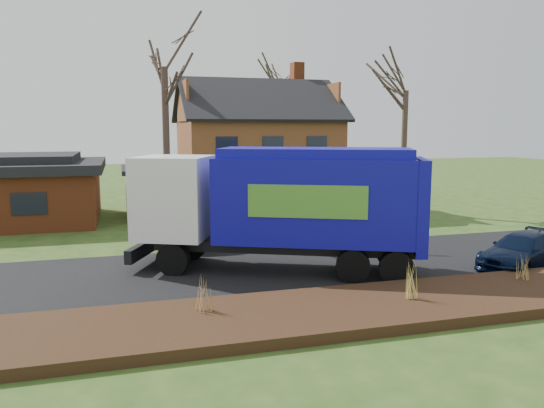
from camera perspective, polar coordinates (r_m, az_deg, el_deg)
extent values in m
plane|color=#294517|center=(19.91, 2.71, -6.71)|extent=(120.00, 120.00, 0.00)
cube|color=black|center=(19.91, 2.71, -6.68)|extent=(80.00, 7.00, 0.02)
cube|color=black|center=(15.16, 9.25, -11.05)|extent=(80.00, 3.50, 0.30)
cube|color=beige|center=(33.45, -1.69, 1.74)|extent=(9.00, 7.50, 2.70)
cube|color=brown|center=(33.25, -1.71, 6.45)|extent=(9.00, 7.50, 2.80)
cube|color=#974321|center=(35.21, 2.72, 13.65)|extent=(0.70, 0.90, 1.60)
cube|color=beige|center=(32.01, -12.29, 1.17)|extent=(3.50, 5.50, 2.60)
cube|color=black|center=(31.87, -12.37, 3.70)|extent=(3.90, 5.90, 0.24)
cube|color=#974321|center=(31.97, -26.32, 0.68)|extent=(9.00, 7.50, 2.80)
cube|color=black|center=(31.82, -26.50, 3.62)|extent=(9.80, 8.20, 0.50)
cube|color=black|center=(31.80, -26.56, 4.43)|extent=(7.00, 6.00, 0.40)
cylinder|color=black|center=(18.93, -10.59, -5.86)|extent=(1.19, 0.82, 1.14)
cylinder|color=black|center=(21.05, -8.56, -4.38)|extent=(1.19, 0.82, 1.14)
cylinder|color=black|center=(17.93, 8.70, -6.60)|extent=(1.19, 0.82, 1.14)
cylinder|color=black|center=(20.16, 8.68, -4.94)|extent=(1.19, 0.82, 1.14)
cylinder|color=black|center=(18.00, 13.25, -6.67)|extent=(1.19, 0.82, 1.14)
cylinder|color=black|center=(20.22, 12.72, -5.01)|extent=(1.19, 0.82, 1.14)
cube|color=black|center=(19.09, 1.47, -4.48)|extent=(9.09, 5.07, 0.38)
cube|color=white|center=(19.70, -10.42, 0.78)|extent=(3.41, 3.52, 2.95)
cube|color=black|center=(20.10, -13.67, 1.30)|extent=(1.07, 2.22, 0.98)
cube|color=black|center=(20.51, -13.75, -4.76)|extent=(1.37, 2.60, 0.49)
cube|color=#0F0C92|center=(18.70, 4.64, 0.49)|extent=(7.39, 5.32, 2.95)
cube|color=#0F0C92|center=(18.55, 4.70, 5.51)|extent=(6.96, 4.89, 0.33)
cube|color=#0F0C92|center=(18.82, 15.48, -0.07)|extent=(1.50, 2.69, 3.17)
cube|color=#4E922F|center=(17.32, 3.80, 0.25)|extent=(3.60, 1.66, 1.09)
cube|color=#4E922F|center=(20.07, 4.44, 1.34)|extent=(3.60, 1.66, 1.09)
imported|color=#B0B1B8|center=(23.14, -6.99, -2.76)|extent=(4.66, 2.07, 1.49)
imported|color=black|center=(21.70, 25.21, -4.56)|extent=(4.62, 3.34, 1.24)
cylinder|color=#3E2D25|center=(26.16, -11.27, 5.57)|extent=(0.33, 0.33, 7.97)
cylinder|color=#453529|center=(32.78, 13.99, 5.39)|extent=(0.33, 0.33, 7.29)
cylinder|color=#423527|center=(42.02, 0.92, 7.31)|extent=(0.34, 0.34, 8.91)
cone|color=tan|center=(14.35, -7.49, -9.61)|extent=(0.04, 0.04, 0.90)
cone|color=tan|center=(14.33, -8.10, -9.64)|extent=(0.04, 0.04, 0.90)
cone|color=tan|center=(14.37, -6.89, -9.57)|extent=(0.04, 0.04, 0.90)
cone|color=tan|center=(14.46, -7.57, -9.47)|extent=(0.04, 0.04, 0.90)
cone|color=tan|center=(14.23, -7.42, -9.75)|extent=(0.04, 0.04, 0.90)
cone|color=tan|center=(15.71, 14.73, -8.06)|extent=(0.04, 0.04, 0.99)
cone|color=tan|center=(15.63, 14.23, -8.12)|extent=(0.04, 0.04, 0.99)
cone|color=tan|center=(15.79, 15.23, -7.99)|extent=(0.04, 0.04, 0.99)
cone|color=tan|center=(15.81, 14.50, -7.94)|extent=(0.04, 0.04, 0.99)
cone|color=tan|center=(15.60, 14.97, -8.17)|extent=(0.04, 0.04, 0.99)
cone|color=#A48848|center=(18.90, 25.53, -6.14)|extent=(0.04, 0.04, 0.80)
cone|color=#A48848|center=(18.80, 25.21, -6.19)|extent=(0.04, 0.04, 0.80)
cone|color=#A48848|center=(18.99, 25.86, -6.09)|extent=(0.04, 0.04, 0.80)
cone|color=#A48848|center=(18.98, 25.31, -6.07)|extent=(0.04, 0.04, 0.80)
cone|color=#A48848|center=(18.82, 25.76, -6.22)|extent=(0.04, 0.04, 0.80)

